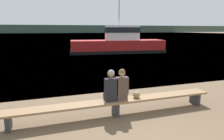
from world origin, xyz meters
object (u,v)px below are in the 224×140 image
Objects in this scene: bench_main at (115,103)px; person_right at (121,86)px; shopping_bag at (137,95)px; tugboat_red at (118,44)px; person_left at (111,87)px.

bench_main is 0.57m from person_right.
bench_main is at bearing -179.56° from shopping_bag.
shopping_bag is 0.02× the size of tugboat_red.
person_left is at bearing 176.38° from bench_main.
tugboat_red reaches higher than person_right.
person_right is 17.50m from tugboat_red.
bench_main is at bearing -176.89° from person_right.
person_left is 4.12× the size of shopping_bag.
person_right reaches higher than person_left.
bench_main is at bearing -3.62° from person_left.
tugboat_red reaches higher than bench_main.
bench_main is 27.70× the size of shopping_bag.
person_left is at bearing -179.83° from person_right.
shopping_bag reaches higher than bench_main.
bench_main is 0.60× the size of tugboat_red.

